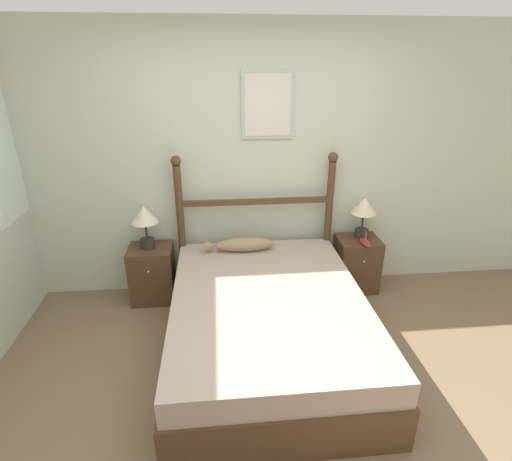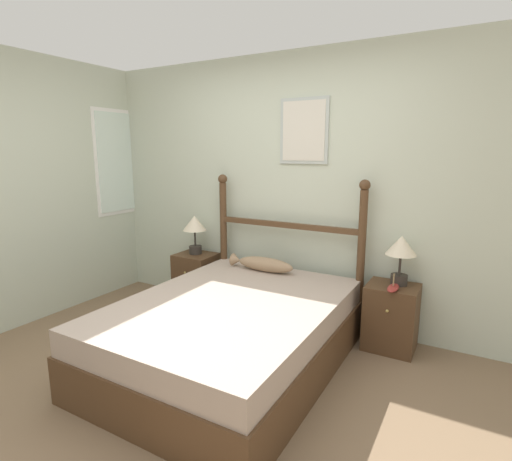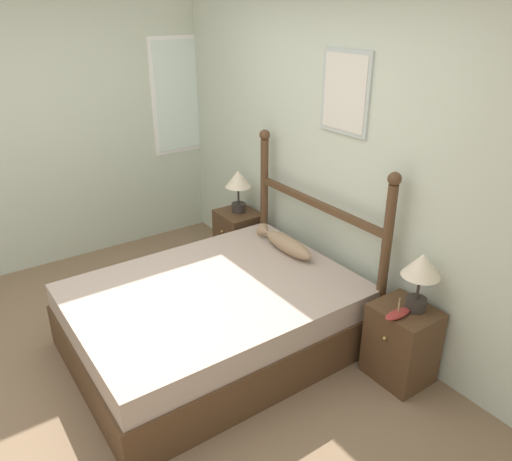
{
  "view_description": "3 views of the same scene",
  "coord_description": "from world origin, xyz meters",
  "views": [
    {
      "loc": [
        -0.32,
        -2.01,
        2.21
      ],
      "look_at": [
        -0.01,
        1.11,
        0.86
      ],
      "focal_mm": 28.0,
      "sensor_mm": 36.0,
      "label": 1
    },
    {
      "loc": [
        1.62,
        -1.8,
        1.66
      ],
      "look_at": [
        -0.02,
        1.1,
        0.98
      ],
      "focal_mm": 28.0,
      "sensor_mm": 36.0,
      "label": 2
    },
    {
      "loc": [
        2.78,
        -0.93,
        2.42
      ],
      "look_at": [
        0.13,
        0.92,
        0.93
      ],
      "focal_mm": 35.0,
      "sensor_mm": 36.0,
      "label": 3
    }
  ],
  "objects": [
    {
      "name": "wall_back",
      "position": [
        0.0,
        1.73,
        1.28
      ],
      "size": [
        6.4,
        0.08,
        2.55
      ],
      "color": "beige",
      "rests_on": "ground_plane"
    },
    {
      "name": "nightstand_right",
      "position": [
        1.06,
        1.49,
        0.28
      ],
      "size": [
        0.41,
        0.38,
        0.56
      ],
      "color": "#4C331E",
      "rests_on": "ground_plane"
    },
    {
      "name": "fish_pillow",
      "position": [
        -0.12,
        1.4,
        0.6
      ],
      "size": [
        0.65,
        0.14,
        0.14
      ],
      "color": "#997A5B",
      "rests_on": "bed"
    },
    {
      "name": "model_boat",
      "position": [
        1.08,
        1.38,
        0.58
      ],
      "size": [
        0.08,
        0.22,
        0.14
      ],
      "color": "maroon",
      "rests_on": "nightstand_right"
    },
    {
      "name": "bed",
      "position": [
        0.04,
        0.61,
        0.26
      ],
      "size": [
        1.52,
        2.03,
        0.53
      ],
      "color": "#4C331E",
      "rests_on": "ground_plane"
    },
    {
      "name": "nightstand_left",
      "position": [
        -0.99,
        1.49,
        0.28
      ],
      "size": [
        0.41,
        0.38,
        0.56
      ],
      "color": "#4C331E",
      "rests_on": "ground_plane"
    },
    {
      "name": "headboard",
      "position": [
        0.04,
        1.59,
        0.78
      ],
      "size": [
        1.54,
        0.1,
        1.41
      ],
      "color": "#4C331E",
      "rests_on": "ground_plane"
    },
    {
      "name": "ground_plane",
      "position": [
        0.0,
        0.0,
        0.0
      ],
      "size": [
        16.0,
        16.0,
        0.0
      ],
      "primitive_type": "plane",
      "color": "#7A6047"
    },
    {
      "name": "table_lamp_left",
      "position": [
        -1.01,
        1.51,
        0.85
      ],
      "size": [
        0.25,
        0.25,
        0.42
      ],
      "color": "#2D2823",
      "rests_on": "nightstand_left"
    },
    {
      "name": "table_lamp_right",
      "position": [
        1.1,
        1.54,
        0.85
      ],
      "size": [
        0.25,
        0.25,
        0.42
      ],
      "color": "#2D2823",
      "rests_on": "nightstand_right"
    }
  ]
}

